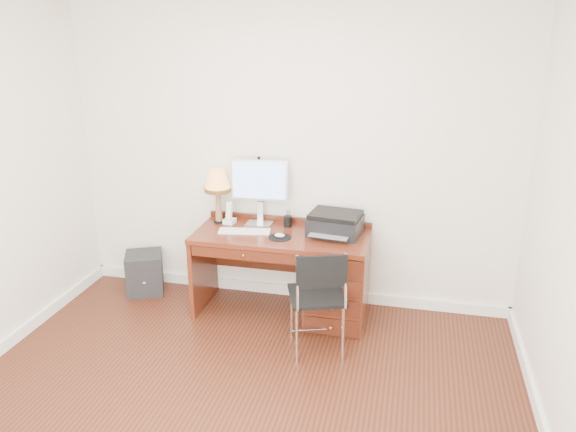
% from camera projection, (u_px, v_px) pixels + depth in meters
% --- Properties ---
extents(ground, '(4.00, 4.00, 0.00)m').
position_uv_depth(ground, '(233.00, 410.00, 3.77)').
color(ground, '#36160C').
rests_on(ground, ground).
extents(room_shell, '(4.00, 4.00, 4.00)m').
position_uv_depth(room_shell, '(258.00, 353.00, 4.34)').
color(room_shell, silver).
rests_on(room_shell, ground).
extents(desk, '(1.50, 0.67, 0.75)m').
position_uv_depth(desk, '(318.00, 273.00, 4.86)').
color(desk, '#5E2313').
rests_on(desk, ground).
extents(monitor, '(0.52, 0.18, 0.59)m').
position_uv_depth(monitor, '(259.00, 184.00, 4.94)').
color(monitor, silver).
rests_on(monitor, desk).
extents(keyboard, '(0.46, 0.20, 0.02)m').
position_uv_depth(keyboard, '(244.00, 231.00, 4.85)').
color(keyboard, white).
rests_on(keyboard, desk).
extents(mouse_pad, '(0.19, 0.19, 0.04)m').
position_uv_depth(mouse_pad, '(280.00, 237.00, 4.73)').
color(mouse_pad, black).
rests_on(mouse_pad, desk).
extents(printer, '(0.47, 0.39, 0.19)m').
position_uv_depth(printer, '(335.00, 223.00, 4.78)').
color(printer, black).
rests_on(printer, desk).
extents(leg_lamp, '(0.24, 0.24, 0.49)m').
position_uv_depth(leg_lamp, '(218.00, 184.00, 4.98)').
color(leg_lamp, black).
rests_on(leg_lamp, desk).
extents(phone, '(0.11, 0.11, 0.20)m').
position_uv_depth(phone, '(229.00, 217.00, 5.05)').
color(phone, white).
rests_on(phone, desk).
extents(pen_cup, '(0.08, 0.08, 0.09)m').
position_uv_depth(pen_cup, '(288.00, 221.00, 4.98)').
color(pen_cup, black).
rests_on(pen_cup, desk).
extents(chair, '(0.53, 0.54, 0.89)m').
position_uv_depth(chair, '(315.00, 291.00, 4.26)').
color(chair, black).
rests_on(chair, ground).
extents(equipment_box, '(0.44, 0.44, 0.39)m').
position_uv_depth(equipment_box, '(145.00, 273.00, 5.38)').
color(equipment_box, black).
rests_on(equipment_box, ground).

